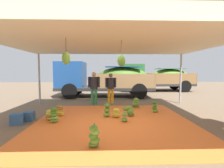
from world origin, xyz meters
TOP-DOWN VIEW (x-y plane):
  - ground_plane at (0.00, 3.00)m, footprint 40.00×40.00m
  - tarp_orange at (0.00, 0.00)m, footprint 5.37×5.53m
  - tent_canopy at (-0.01, -0.10)m, footprint 8.00×7.00m
  - banana_bunch_0 at (-2.09, 0.84)m, footprint 0.43×0.43m
  - banana_bunch_1 at (1.82, 1.29)m, footprint 0.31×0.30m
  - banana_bunch_2 at (0.68, 0.68)m, footprint 0.36×0.35m
  - banana_bunch_3 at (-2.27, 0.29)m, footprint 0.45×0.45m
  - banana_bunch_4 at (0.12, 0.49)m, footprint 0.39×0.40m
  - banana_bunch_5 at (-0.53, -1.99)m, footprint 0.35×0.34m
  - banana_bunch_6 at (0.38, -0.06)m, footprint 0.32×0.31m
  - banana_bunch_7 at (1.19, 2.38)m, footprint 0.47×0.47m
  - banana_bunch_8 at (-2.04, -0.03)m, footprint 0.37×0.39m
  - banana_bunch_9 at (-0.23, 0.61)m, footprint 0.35×0.35m
  - cargo_truck_main at (-0.46, 6.01)m, footprint 6.57×2.60m
  - cargo_truck_far at (4.17, 9.41)m, footprint 6.31×2.56m
  - worker_0 at (-0.01, 3.47)m, footprint 0.60×0.37m
  - worker_1 at (-0.90, 3.11)m, footprint 0.63×0.39m
  - crate_0 at (-3.20, -0.19)m, footprint 0.47×0.42m
  - crate_1 at (-3.01, 0.23)m, footprint 0.39×0.38m

SIDE VIEW (x-z plane):
  - ground_plane at x=0.00m, z-range 0.00..0.00m
  - tarp_orange at x=0.00m, z-range 0.00..0.01m
  - crate_1 at x=-3.01m, z-range 0.00..0.32m
  - crate_0 at x=-3.20m, z-range 0.00..0.36m
  - banana_bunch_4 at x=0.12m, z-range -0.03..0.39m
  - banana_bunch_3 at x=-2.27m, z-range -0.02..0.40m
  - banana_bunch_2 at x=0.68m, z-range -0.02..0.42m
  - banana_bunch_0 at x=-2.09m, z-range -0.03..0.44m
  - banana_bunch_7 at x=1.19m, z-range -0.03..0.46m
  - banana_bunch_1 at x=1.82m, z-range -0.03..0.51m
  - banana_bunch_6 at x=0.38m, z-range -0.04..0.53m
  - banana_bunch_5 at x=-0.53m, z-range -0.03..0.53m
  - banana_bunch_9 at x=-0.23m, z-range -0.03..0.53m
  - banana_bunch_8 at x=-2.04m, z-range -0.04..0.54m
  - worker_0 at x=-0.01m, z-range 0.14..1.79m
  - worker_1 at x=-0.90m, z-range 0.14..1.87m
  - cargo_truck_far at x=4.17m, z-range 0.05..2.45m
  - cargo_truck_main at x=-0.46m, z-range 0.07..2.47m
  - tent_canopy at x=-0.01m, z-range 1.29..4.04m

